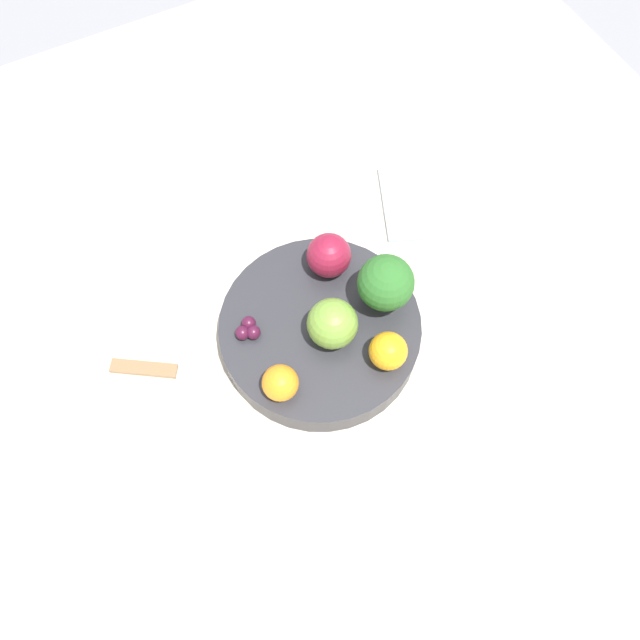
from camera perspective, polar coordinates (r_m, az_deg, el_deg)
The scene contains 11 objects.
ground_plane at distance 0.74m, azimuth -0.00°, elevation -2.25°, with size 6.00×6.00×0.00m, color gray.
table_surface at distance 0.73m, azimuth -0.00°, elevation -1.93°, with size 1.20×1.20×0.02m.
bowl at distance 0.70m, azimuth -0.00°, elevation -1.00°, with size 0.22×0.22×0.04m.
broccoli at distance 0.67m, azimuth 6.02°, elevation 3.35°, with size 0.06×0.06×0.07m.
apple_red at distance 0.70m, azimuth 0.82°, elevation 5.93°, with size 0.05×0.05×0.05m.
apple_green at distance 0.66m, azimuth 1.14°, elevation -0.34°, with size 0.05×0.05×0.05m.
orange_front at distance 0.64m, azimuth -3.65°, elevation -5.76°, with size 0.04×0.04×0.04m.
orange_back at distance 0.65m, azimuth 6.25°, elevation -2.84°, with size 0.04×0.04×0.04m.
grape_cluster at distance 0.68m, azimuth -6.59°, elevation -0.87°, with size 0.03×0.03×0.02m.
napkin at distance 0.82m, azimuth 9.76°, elevation 10.63°, with size 0.15×0.15×0.01m.
spoon at distance 0.73m, azimuth -15.81°, elevation -4.28°, with size 0.07×0.05×0.01m.
Camera 1 is at (0.14, 0.26, 0.67)m, focal length 35.00 mm.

